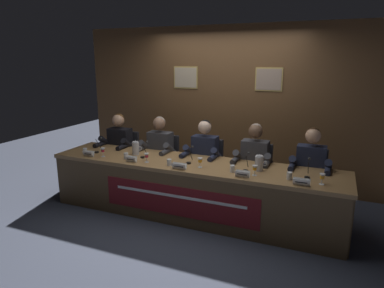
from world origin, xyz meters
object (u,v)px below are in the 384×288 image
(conference_table, at_px, (189,181))
(juice_glass_left, at_px, (147,156))
(chair_left, at_px, (164,165))
(panelist_right, at_px, (253,162))
(panelist_far_left, at_px, (117,146))
(panelist_far_right, at_px, (310,168))
(chair_far_right, at_px, (309,184))
(water_cup_center, at_px, (169,163))
(nameplate_center, at_px, (179,166))
(nameplate_left, at_px, (131,159))
(water_cup_far_left, at_px, (85,151))
(water_pitcher_right_side, at_px, (259,163))
(nameplate_far_right, at_px, (301,182))
(juice_glass_far_right, at_px, (322,177))
(water_cup_left, at_px, (126,156))
(juice_glass_right, at_px, (255,168))
(chair_right, at_px, (256,177))
(water_cup_far_right, at_px, (289,176))
(microphone_far_left, at_px, (98,147))
(panelist_left, at_px, (158,151))
(nameplate_right, at_px, (242,174))
(microphone_left, at_px, (144,152))
(juice_glass_far_left, at_px, (103,151))
(microphone_far_right, at_px, (308,171))
(chair_far_left, at_px, (125,160))
(nameplate_far_left, at_px, (89,154))
(panelist_center, at_px, (203,156))
(microphone_right, at_px, (247,165))
(water_cup_right, at_px, (232,169))
(chair_center, at_px, (208,171))
(juice_glass_center, at_px, (200,161))
(water_pitcher_left_side, at_px, (136,148))

(conference_table, xyz_separation_m, juice_glass_left, (-0.56, -0.11, 0.31))
(chair_left, xyz_separation_m, panelist_right, (1.46, -0.20, 0.28))
(panelist_far_left, bearing_deg, chair_left, 15.31)
(panelist_far_right, bearing_deg, chair_far_right, 90.00)
(chair_left, xyz_separation_m, water_cup_center, (0.51, -0.84, 0.34))
(nameplate_center, relative_size, water_cup_center, 2.22)
(nameplate_left, bearing_deg, water_cup_center, 6.25)
(water_cup_far_left, distance_m, water_pitcher_right_side, 2.48)
(panelist_right, distance_m, water_pitcher_right_side, 0.45)
(nameplate_center, distance_m, water_pitcher_right_side, 0.98)
(nameplate_far_right, relative_size, juice_glass_far_right, 1.46)
(water_cup_left, distance_m, juice_glass_right, 1.77)
(chair_right, xyz_separation_m, water_cup_far_right, (0.55, -0.78, 0.34))
(microphone_far_left, bearing_deg, water_cup_far_left, -128.16)
(panelist_left, distance_m, water_cup_left, 0.63)
(conference_table, relative_size, nameplate_right, 23.32)
(microphone_left, bearing_deg, juice_glass_far_left, -160.26)
(panelist_right, xyz_separation_m, microphone_far_right, (0.73, -0.43, 0.10))
(juice_glass_far_right, bearing_deg, water_pitcher_right_side, 164.19)
(chair_far_left, xyz_separation_m, panelist_left, (0.73, -0.20, 0.28))
(nameplate_far_left, bearing_deg, panelist_center, 25.85)
(panelist_right, height_order, water_pitcher_right_side, panelist_right)
(chair_left, xyz_separation_m, nameplate_right, (1.50, -0.92, 0.34))
(chair_right, distance_m, water_cup_far_right, 1.01)
(nameplate_far_left, distance_m, water_cup_far_left, 0.16)
(juice_glass_far_left, bearing_deg, microphone_left, 19.74)
(nameplate_center, bearing_deg, microphone_left, 155.90)
(water_cup_far_left, distance_m, microphone_far_right, 3.05)
(panelist_center, xyz_separation_m, nameplate_right, (0.77, -0.72, 0.06))
(microphone_far_left, bearing_deg, juice_glass_far_right, -2.74)
(microphone_right, bearing_deg, panelist_left, 162.80)
(panelist_left, height_order, nameplate_center, panelist_left)
(water_cup_right, bearing_deg, water_pitcher_right_side, 31.91)
(panelist_right, bearing_deg, water_cup_far_left, -165.14)
(chair_center, distance_m, nameplate_center, 1.00)
(water_cup_far_left, distance_m, chair_far_right, 3.17)
(nameplate_left, height_order, juice_glass_center, juice_glass_center)
(juice_glass_far_left, distance_m, panelist_left, 0.83)
(chair_far_left, relative_size, water_pitcher_right_side, 4.31)
(water_cup_right, relative_size, juice_glass_far_right, 0.69)
(panelist_left, xyz_separation_m, nameplate_center, (0.70, -0.74, 0.06))
(conference_table, relative_size, microphone_far_left, 18.25)
(microphone_far_right, xyz_separation_m, water_pitcher_left_side, (-2.35, 0.06, 0.02))
(nameplate_center, distance_m, panelist_right, 1.06)
(conference_table, relative_size, juice_glass_far_right, 31.83)
(nameplate_left, distance_m, juice_glass_center, 0.94)
(chair_center, bearing_deg, juice_glass_far_left, -146.64)
(panelist_center, xyz_separation_m, water_cup_center, (-0.22, -0.64, 0.06))
(water_cup_far_left, distance_m, water_cup_left, 0.69)
(microphone_far_left, xyz_separation_m, water_pitcher_left_side, (0.58, 0.10, 0.02))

